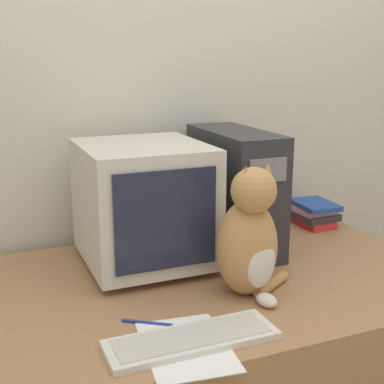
# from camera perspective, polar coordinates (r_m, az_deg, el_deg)

# --- Properties ---
(wall_back) EXTENTS (7.00, 0.05, 2.50)m
(wall_back) POSITION_cam_1_polar(r_m,az_deg,el_deg) (2.17, -2.74, 8.22)
(wall_back) COLOR beige
(wall_back) RESTS_ON ground_plane
(desk) EXTENTS (1.46, 0.96, 0.77)m
(desk) POSITION_cam_1_polar(r_m,az_deg,el_deg) (1.99, 3.30, -19.12)
(desk) COLOR #9E7047
(desk) RESTS_ON ground_plane
(crt_monitor) EXTENTS (0.41, 0.46, 0.42)m
(crt_monitor) POSITION_cam_1_polar(r_m,az_deg,el_deg) (1.83, -5.18, -1.23)
(crt_monitor) COLOR beige
(crt_monitor) RESTS_ON desk
(computer_tower) EXTENTS (0.19, 0.47, 0.45)m
(computer_tower) POSITION_cam_1_polar(r_m,az_deg,el_deg) (1.99, 4.56, 0.19)
(computer_tower) COLOR #28282D
(computer_tower) RESTS_ON desk
(keyboard) EXTENTS (0.45, 0.15, 0.02)m
(keyboard) POSITION_cam_1_polar(r_m,az_deg,el_deg) (1.41, -0.02, -15.43)
(keyboard) COLOR silver
(keyboard) RESTS_ON desk
(cat) EXTENTS (0.27, 0.24, 0.41)m
(cat) POSITION_cam_1_polar(r_m,az_deg,el_deg) (1.61, 6.20, -4.99)
(cat) COLOR #B7844C
(cat) RESTS_ON desk
(book_stack) EXTENTS (0.17, 0.21, 0.10)m
(book_stack) POSITION_cam_1_polar(r_m,az_deg,el_deg) (2.35, 12.82, -2.19)
(book_stack) COLOR red
(book_stack) RESTS_ON desk
(pen) EXTENTS (0.12, 0.09, 0.01)m
(pen) POSITION_cam_1_polar(r_m,az_deg,el_deg) (1.50, -4.82, -13.72)
(pen) COLOR navy
(pen) RESTS_ON desk
(paper_sheet) EXTENTS (0.24, 0.32, 0.00)m
(paper_sheet) POSITION_cam_1_polar(r_m,az_deg,el_deg) (1.40, -0.62, -16.12)
(paper_sheet) COLOR white
(paper_sheet) RESTS_ON desk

